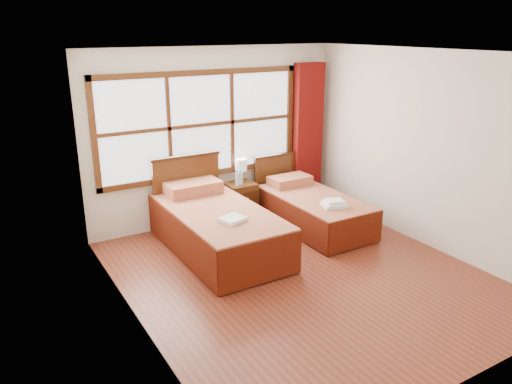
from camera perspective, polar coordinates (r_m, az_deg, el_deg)
floor at (r=6.14m, az=5.23°, el=-9.45°), size 4.50×4.50×0.00m
ceiling at (r=5.43m, az=6.05°, el=15.58°), size 4.50×4.50×0.00m
wall_back at (r=7.52m, az=-4.61°, el=6.39°), size 4.00×0.00×4.00m
wall_left at (r=4.79m, az=-14.10°, el=-1.18°), size 0.00×4.50×4.50m
wall_right at (r=6.99m, az=19.01°, el=4.51°), size 0.00×4.50×4.50m
window at (r=7.34m, az=-6.28°, el=7.64°), size 3.16×0.06×1.56m
curtain at (r=8.25m, az=5.92°, el=6.51°), size 0.50×0.16×2.30m
bed_left at (r=6.67m, az=-4.60°, el=-3.90°), size 1.13×2.19×1.10m
bed_right at (r=7.47m, az=6.40°, el=-1.89°), size 0.95×1.97×0.92m
nightstand at (r=7.70m, az=-1.77°, el=-1.08°), size 0.44×0.43×0.58m
towels_left at (r=6.13m, az=-2.71°, el=-3.13°), size 0.35×0.33×0.05m
towels_right at (r=6.98m, az=8.94°, el=-1.32°), size 0.39×0.36×0.09m
lamp at (r=7.64m, az=-1.73°, el=3.04°), size 0.18×0.18×0.35m
bottle_near at (r=7.47m, az=-2.16°, el=1.51°), size 0.06×0.06×0.23m
bottle_far at (r=7.51m, az=-1.77°, el=1.57°), size 0.06×0.06×0.22m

